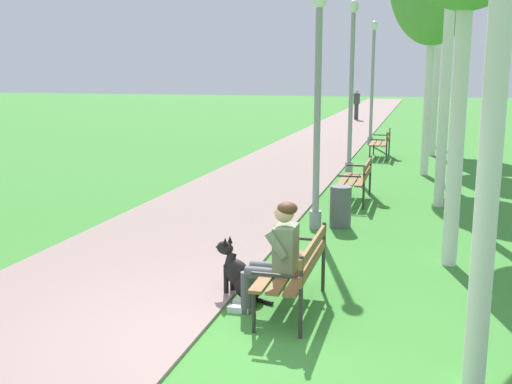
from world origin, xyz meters
TOP-DOWN VIEW (x-y plane):
  - ground_plane at (0.00, 0.00)m, footprint 120.00×120.00m
  - paved_path at (-1.81, 24.00)m, footprint 3.21×60.00m
  - park_bench_near at (0.58, 1.11)m, footprint 0.55×1.50m
  - park_bench_mid at (0.61, 7.07)m, footprint 0.55×1.50m
  - park_bench_far at (0.64, 13.64)m, footprint 0.55×1.50m
  - person_seated_on_near_bench at (0.37, 0.99)m, footprint 0.74×0.49m
  - dog_black at (-0.12, 1.33)m, footprint 0.80×0.44m
  - lamp_post_near at (0.16, 4.73)m, footprint 0.24×0.24m
  - lamp_post_mid at (0.02, 10.49)m, footprint 0.24×0.24m
  - lamp_post_far at (0.01, 16.94)m, footprint 0.24×0.24m
  - litter_bin at (0.55, 4.93)m, footprint 0.36×0.36m
  - pedestrian_distant at (-1.71, 28.12)m, footprint 0.32×0.22m

SIDE VIEW (x-z plane):
  - ground_plane at x=0.00m, z-range 0.00..0.00m
  - paved_path at x=-1.81m, z-range 0.00..0.04m
  - dog_black at x=-0.12m, z-range -0.09..0.61m
  - litter_bin at x=0.55m, z-range 0.00..0.70m
  - park_bench_near at x=0.58m, z-range 0.09..0.94m
  - park_bench_mid at x=0.61m, z-range 0.09..0.94m
  - park_bench_far at x=0.64m, z-range 0.09..0.94m
  - person_seated_on_near_bench at x=0.37m, z-range 0.06..1.31m
  - pedestrian_distant at x=-1.71m, z-range 0.02..1.67m
  - lamp_post_near at x=0.16m, z-range 0.07..3.95m
  - lamp_post_far at x=0.01m, z-range 0.07..4.38m
  - lamp_post_mid at x=0.02m, z-range 0.07..4.39m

